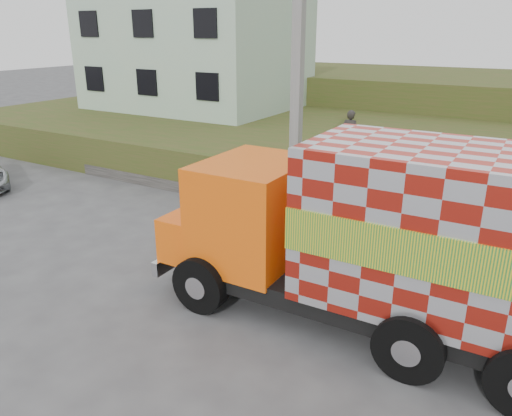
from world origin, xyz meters
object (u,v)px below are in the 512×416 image
Objects in this scene: cargo_truck at (385,238)px; cow at (253,247)px; utility_pole at (297,80)px; pedestrian at (350,134)px.

cow is (-3.26, 0.69, -1.20)m from cargo_truck.
cargo_truck is (4.44, -5.25, -2.18)m from utility_pole.
cargo_truck is at bearing 8.15° from cow.
utility_pole is 5.12× the size of pedestrian.
cow is at bearing -75.44° from utility_pole.
cargo_truck reaches higher than pedestrian.
utility_pole is at bearing 55.17° from pedestrian.
utility_pole is 7.21m from cargo_truck.
cargo_truck reaches higher than cow.
cargo_truck is at bearing 117.03° from pedestrian.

